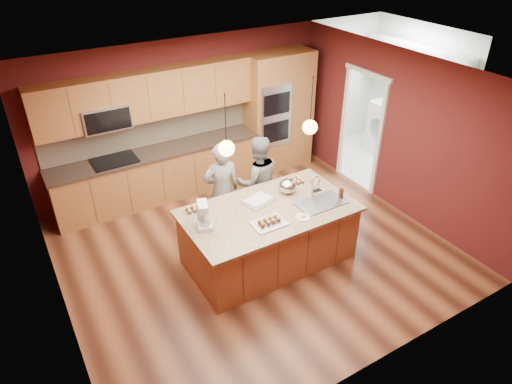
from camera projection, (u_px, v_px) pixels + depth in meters
floor at (254, 249)px, 7.06m from camera, size 5.50×5.50×0.00m
ceiling at (254, 78)px, 5.65m from camera, size 5.50×5.50×0.00m
wall_back at (183, 115)px, 8.19m from camera, size 5.50×0.00×5.50m
wall_front at (382, 279)px, 4.52m from camera, size 5.50×0.00×5.50m
wall_left at (45, 234)px, 5.16m from camera, size 0.00×5.00×5.00m
wall_right at (397, 132)px, 7.55m from camera, size 0.00×5.00×5.00m
cabinet_run at (154, 147)px, 7.90m from camera, size 3.74×0.64×2.30m
oven_column at (278, 112)px, 8.87m from camera, size 1.30×0.62×2.30m
doorway_trim at (361, 132)px, 8.29m from camera, size 0.08×1.11×2.20m
laundry_room at (416, 64)px, 8.82m from camera, size 2.60×2.70×2.70m
pendant_left at (227, 148)px, 5.55m from camera, size 0.20×0.20×0.80m
pendant_right at (310, 127)px, 6.10m from camera, size 0.20×0.20×0.80m
island at (270, 234)px, 6.64m from camera, size 2.43×1.36×1.27m
person_left at (222, 191)px, 7.02m from camera, size 0.63×0.46×1.60m
person_right at (258, 181)px, 7.32m from camera, size 0.87×0.74×1.54m
stand_mixer at (204, 217)px, 5.98m from camera, size 0.26×0.31×0.36m
sheet_cake at (258, 201)px, 6.56m from camera, size 0.49×0.42×0.05m
cooling_rack at (269, 223)px, 6.10m from camera, size 0.46×0.33×0.02m
mixing_bowl at (288, 186)px, 6.74m from camera, size 0.27×0.27×0.23m
plate at (303, 217)px, 6.22m from camera, size 0.20×0.20×0.01m
tumbler at (341, 193)px, 6.64m from camera, size 0.07×0.07×0.14m
phone at (317, 190)px, 6.83m from camera, size 0.14×0.08×0.01m
cupcakes_left at (194, 208)px, 6.36m from camera, size 0.24×0.16×0.07m
cupcakes_rack at (269, 220)px, 6.09m from camera, size 0.32×0.16×0.07m
cupcakes_right at (293, 181)px, 7.02m from camera, size 0.30×0.23×0.07m
washer at (412, 140)px, 9.26m from camera, size 0.69×0.71×1.03m
dryer at (390, 128)px, 9.68m from camera, size 0.69×0.71×1.11m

